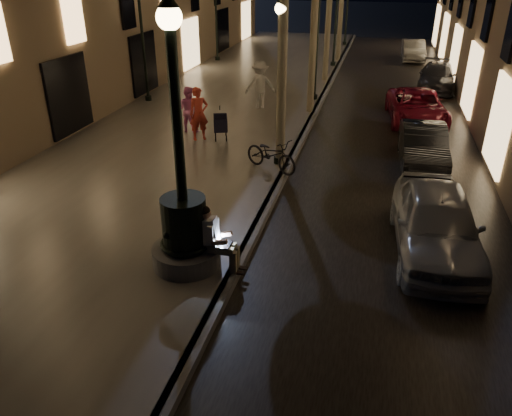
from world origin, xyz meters
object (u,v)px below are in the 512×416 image
(car_front, at_px, (436,223))
(car_fifth, at_px, (413,50))
(lamp_left_c, at_px, (216,7))
(car_rear, at_px, (437,77))
(lamp_curb_b, at_px, (318,28))
(seated_man_laptop, at_px, (214,237))
(pedestrian_pink, at_px, (189,109))
(stroller, at_px, (220,123))
(lamp_curb_c, at_px, (337,10))
(lamp_curb_a, at_px, (280,62))
(car_third, at_px, (417,107))
(bicycle, at_px, (271,154))
(fountain_lamppost, at_px, (184,221))
(lamp_left_b, at_px, (142,28))
(pedestrian_red, at_px, (199,114))
(pedestrian_white, at_px, (260,85))
(car_second, at_px, (423,146))

(car_front, height_order, car_fifth, car_front)
(lamp_left_c, xyz_separation_m, car_rear, (12.60, -3.87, -2.63))
(lamp_curb_b, bearing_deg, seated_man_laptop, -90.35)
(lamp_left_c, distance_m, pedestrian_pink, 14.28)
(stroller, bearing_deg, lamp_curb_c, 61.59)
(seated_man_laptop, height_order, lamp_curb_a, lamp_curb_a)
(lamp_curb_b, xyz_separation_m, lamp_left_c, (-7.10, 8.00, 0.00))
(car_third, xyz_separation_m, car_rear, (1.20, 6.01, -0.01))
(lamp_curb_b, xyz_separation_m, stroller, (-2.41, -6.23, -2.47))
(lamp_curb_c, distance_m, bicycle, 16.79)
(lamp_curb_b, bearing_deg, pedestrian_pink, -123.38)
(fountain_lamppost, bearing_deg, pedestrian_pink, 110.23)
(lamp_left_b, xyz_separation_m, car_fifth, (11.72, 13.91, -2.62))
(lamp_curb_c, distance_m, pedestrian_red, 14.93)
(car_third, height_order, car_fifth, car_third)
(pedestrian_red, relative_size, pedestrian_white, 0.94)
(pedestrian_pink, bearing_deg, pedestrian_white, -104.53)
(seated_man_laptop, distance_m, stroller, 8.11)
(stroller, height_order, car_front, car_front)
(lamp_left_c, bearing_deg, stroller, -71.75)
(car_rear, distance_m, pedestrian_pink, 13.51)
(car_second, height_order, car_fifth, car_second)
(fountain_lamppost, height_order, lamp_curb_c, fountain_lamppost)
(lamp_curb_c, xyz_separation_m, car_rear, (5.50, -3.87, -2.63))
(lamp_left_b, height_order, car_front, lamp_left_b)
(pedestrian_red, xyz_separation_m, pedestrian_white, (1.08, 4.48, 0.06))
(fountain_lamppost, xyz_separation_m, bicycle, (0.60, 5.41, -0.52))
(lamp_left_b, relative_size, car_third, 1.07)
(lamp_curb_c, xyz_separation_m, pedestrian_red, (-3.10, -14.45, -2.13))
(lamp_curb_b, xyz_separation_m, car_front, (4.30, -11.95, -2.50))
(fountain_lamppost, distance_m, lamp_curb_c, 22.10)
(fountain_lamppost, bearing_deg, stroller, 102.40)
(car_third, xyz_separation_m, pedestrian_pink, (-8.06, -3.82, 0.40))
(car_third, bearing_deg, stroller, -152.58)
(lamp_curb_b, distance_m, lamp_curb_c, 8.00)
(seated_man_laptop, relative_size, lamp_curb_b, 0.29)
(car_rear, bearing_deg, car_front, -88.74)
(seated_man_laptop, xyz_separation_m, pedestrian_pink, (-3.67, 8.30, 0.09))
(lamp_curb_a, xyz_separation_m, pedestrian_white, (-2.02, 6.03, -2.07))
(lamp_curb_a, distance_m, pedestrian_white, 6.69)
(lamp_curb_c, xyz_separation_m, pedestrian_pink, (-3.76, -13.70, -2.22))
(lamp_curb_c, bearing_deg, lamp_left_b, -125.37)
(fountain_lamppost, distance_m, bicycle, 5.47)
(car_front, bearing_deg, bicycle, 139.53)
(car_front, distance_m, car_second, 5.40)
(lamp_left_c, xyz_separation_m, car_fifth, (11.72, 3.91, -2.62))
(seated_man_laptop, bearing_deg, lamp_curb_b, 89.65)
(pedestrian_pink, height_order, bicycle, pedestrian_pink)
(fountain_lamppost, height_order, lamp_curb_a, fountain_lamppost)
(pedestrian_red, bearing_deg, bicycle, -68.89)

